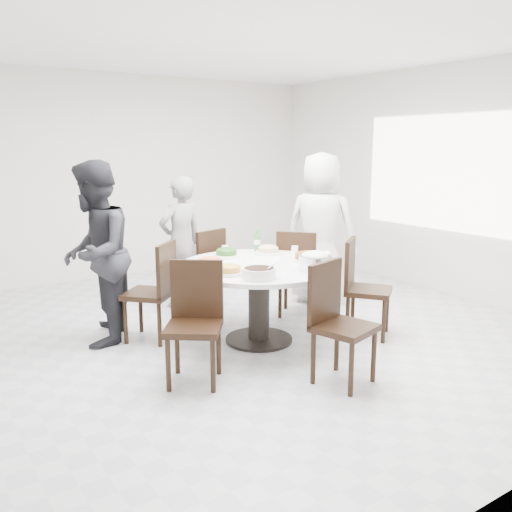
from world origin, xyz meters
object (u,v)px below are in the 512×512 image
chair_s (345,325)px  beverage_bottle (257,240)px  chair_ne (299,272)px  diner_left (95,254)px  chair_sw (194,325)px  rice_bowl (316,263)px  diner_right (321,228)px  dining_table (259,303)px  chair_n (199,271)px  soup_bowl (259,273)px  diner_middle (181,242)px  chair_se (369,288)px  chair_nw (149,291)px

chair_s → beverage_bottle: size_ratio=4.11×
chair_ne → diner_left: 2.15m
chair_sw → rice_bowl: 1.27m
diner_right → dining_table: bearing=86.1°
chair_s → diner_left: diner_left is taller
diner_left → chair_n: bearing=132.2°
chair_ne → chair_sw: (-1.76, -0.93, 0.00)m
chair_s → diner_left: (-1.30, 1.96, 0.38)m
diner_right → soup_bowl: 2.02m
diner_left → rice_bowl: bearing=79.5°
diner_middle → chair_sw: bearing=59.0°
dining_table → beverage_bottle: size_ratio=6.49×
chair_n → chair_se: 1.87m
chair_ne → diner_middle: bearing=-0.6°
chair_s → beverage_bottle: beverage_bottle is taller
chair_n → chair_se: same height
chair_nw → beverage_bottle: beverage_bottle is taller
dining_table → diner_middle: diner_middle is taller
chair_ne → soup_bowl: 1.47m
chair_ne → chair_s: 1.76m
chair_sw → rice_bowl: size_ratio=3.19×
dining_table → chair_nw: bearing=143.7°
dining_table → chair_s: chair_s is taller
diner_right → beverage_bottle: 1.03m
chair_se → beverage_bottle: bearing=84.9°
diner_left → rice_bowl: (1.56, -1.29, -0.04)m
diner_middle → soup_bowl: diner_middle is taller
diner_right → chair_sw: bearing=86.0°
chair_nw → soup_bowl: bearing=73.3°
beverage_bottle → dining_table: bearing=-122.3°
chair_n → diner_left: diner_left is taller
chair_sw → rice_bowl: chair_sw is taller
dining_table → chair_n: chair_n is taller
chair_nw → chair_sw: size_ratio=1.00×
beverage_bottle → chair_nw: bearing=175.4°
chair_ne → beverage_bottle: beverage_bottle is taller
chair_sw → soup_bowl: bearing=40.4°
dining_table → diner_left: 1.59m
diner_left → beverage_bottle: (1.60, -0.29, 0.01)m
chair_nw → diner_middle: diner_middle is taller
chair_s → soup_bowl: size_ratio=3.34×
diner_left → soup_bowl: bearing=66.6°
rice_bowl → soup_bowl: (-0.59, 0.02, -0.02)m
dining_table → chair_n: 1.11m
beverage_bottle → chair_s: bearing=-100.2°
chair_sw → chair_n: bearing=97.7°
chair_n → soup_bowl: 1.60m
diner_middle → chair_ne: bearing=124.8°
chair_ne → rice_bowl: size_ratio=3.19×
rice_bowl → beverage_bottle: beverage_bottle is taller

